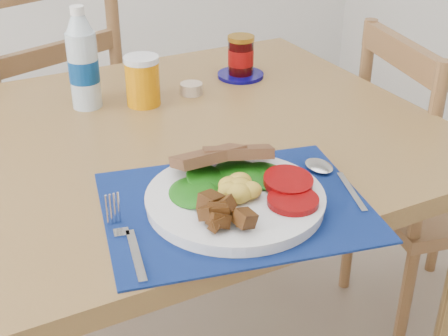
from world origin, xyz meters
The scene contains 11 objects.
table centered at (0.00, 0.20, 0.67)m, with size 1.40×0.90×0.75m.
chair_far centered at (0.03, 0.90, 0.60)m, with size 0.56×0.55×1.20m.
chair_end centered at (0.84, 0.16, 0.54)m, with size 0.45×0.46×1.06m.
placemat centered at (0.13, -0.12, 0.75)m, with size 0.43×0.34×0.00m, color black.
breakfast_plate centered at (0.13, -0.12, 0.77)m, with size 0.29×0.29×0.07m.
fork centered at (-0.06, -0.13, 0.76)m, with size 0.04×0.18×0.00m.
spoon centered at (0.33, -0.11, 0.76)m, with size 0.05×0.19×0.01m.
water_bottle centered at (0.04, 0.41, 0.85)m, with size 0.07×0.07×0.23m.
juice_glass centered at (0.16, 0.36, 0.80)m, with size 0.08×0.08×0.11m, color orange.
ramekin centered at (0.28, 0.37, 0.76)m, with size 0.05×0.05×0.03m, color tan.
jam_on_saucer centered at (0.44, 0.41, 0.80)m, with size 0.12×0.12×0.10m.
Camera 1 is at (-0.29, -0.89, 1.30)m, focal length 50.00 mm.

